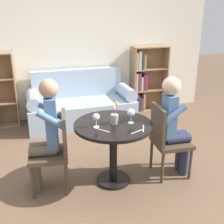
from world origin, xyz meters
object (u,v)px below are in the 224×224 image
(person_right, at_px, (174,124))
(chair_right, at_px, (166,138))
(bookshelf_right, at_px, (144,80))
(wine_glass_left, at_px, (96,117))
(chair_left, at_px, (55,149))
(wine_glass_right, at_px, (131,113))
(flower_vase, at_px, (114,117))
(person_left, at_px, (45,134))
(couch, at_px, (81,106))

(person_right, bearing_deg, chair_right, 87.52)
(bookshelf_right, relative_size, person_right, 1.02)
(bookshelf_right, distance_m, wine_glass_left, 2.72)
(chair_left, relative_size, wine_glass_right, 5.40)
(wine_glass_right, height_order, flower_vase, flower_vase)
(wine_glass_left, height_order, wine_glass_right, wine_glass_right)
(bookshelf_right, xyz_separation_m, wine_glass_left, (-1.53, -2.24, 0.24))
(person_left, bearing_deg, person_right, 91.64)
(couch, relative_size, wine_glass_right, 11.09)
(wine_glass_right, bearing_deg, couch, 95.64)
(person_left, relative_size, flower_vase, 5.05)
(person_left, distance_m, flower_vase, 0.77)
(person_left, distance_m, wine_glass_right, 0.96)
(person_left, bearing_deg, flower_vase, 89.97)
(couch, distance_m, wine_glass_left, 2.06)
(couch, relative_size, flower_vase, 7.28)
(couch, xyz_separation_m, chair_right, (0.65, -1.98, 0.18))
(wine_glass_right, xyz_separation_m, flower_vase, (-0.18, 0.04, -0.04))
(wine_glass_left, bearing_deg, bookshelf_right, 55.62)
(couch, height_order, person_left, person_left)
(bookshelf_right, bearing_deg, couch, -168.73)
(flower_vase, bearing_deg, person_left, 172.60)
(wine_glass_left, xyz_separation_m, wine_glass_right, (0.40, 0.00, 0.01))
(person_right, xyz_separation_m, flower_vase, (-0.73, 0.05, 0.15))
(wine_glass_right, bearing_deg, bookshelf_right, 63.15)
(chair_right, bearing_deg, person_right, -92.48)
(bookshelf_right, xyz_separation_m, chair_left, (-1.98, -2.12, -0.12))
(chair_left, distance_m, person_right, 1.41)
(chair_left, height_order, flower_vase, flower_vase)
(person_right, bearing_deg, chair_left, 88.30)
(chair_right, bearing_deg, flower_vase, 89.92)
(couch, xyz_separation_m, chair_left, (-0.65, -1.86, 0.18))
(bookshelf_right, distance_m, person_left, 2.95)
(chair_right, bearing_deg, couch, 21.91)
(bookshelf_right, height_order, chair_right, bookshelf_right)
(person_left, relative_size, person_right, 1.03)
(couch, distance_m, wine_glass_right, 2.06)
(wine_glass_left, bearing_deg, chair_right, -0.14)
(chair_left, height_order, chair_right, same)
(person_right, bearing_deg, bookshelf_right, -10.99)
(bookshelf_right, relative_size, chair_right, 1.42)
(wine_glass_right, distance_m, flower_vase, 0.19)
(wine_glass_left, bearing_deg, person_left, 165.66)
(person_right, distance_m, flower_vase, 0.74)
(couch, relative_size, person_right, 1.49)
(bookshelf_right, relative_size, person_left, 0.99)
(wine_glass_left, bearing_deg, person_right, -0.69)
(chair_right, bearing_deg, bookshelf_right, -13.10)
(wine_glass_right, bearing_deg, person_left, 171.82)
(chair_left, distance_m, wine_glass_right, 0.93)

